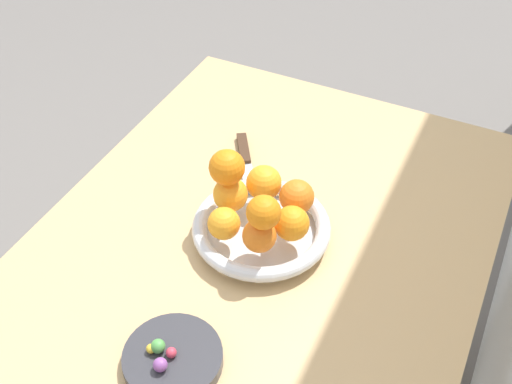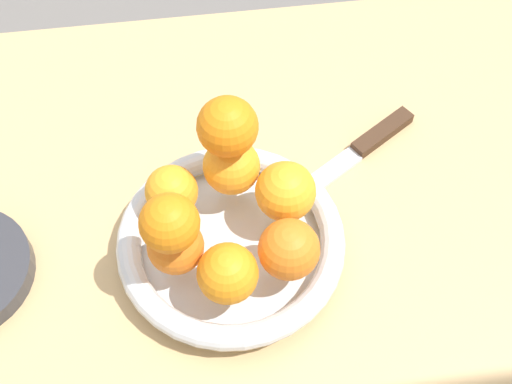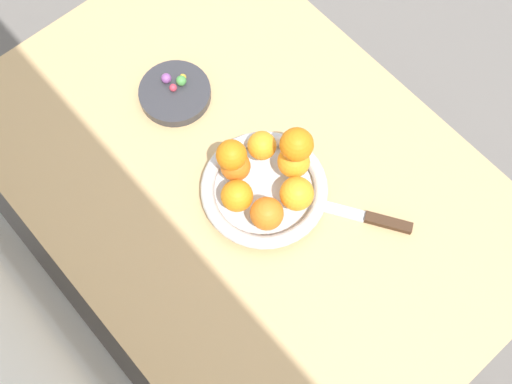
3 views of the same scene
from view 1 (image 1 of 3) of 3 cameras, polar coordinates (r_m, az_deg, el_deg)
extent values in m
cube|color=tan|center=(1.11, -0.77, -6.59)|extent=(1.10, 0.76, 0.04)
cylinder|color=tan|center=(1.78, -2.90, -0.14)|extent=(0.05, 0.05, 0.70)
cylinder|color=tan|center=(1.66, 17.14, -6.68)|extent=(0.05, 0.05, 0.70)
cylinder|color=silver|center=(1.13, 0.48, -3.83)|extent=(0.20, 0.20, 0.01)
torus|color=silver|center=(1.11, 0.49, -3.12)|extent=(0.24, 0.24, 0.03)
cylinder|color=#333338|center=(0.97, -7.39, -14.48)|extent=(0.15, 0.15, 0.02)
sphere|color=orange|center=(1.06, 3.20, -2.80)|extent=(0.06, 0.06, 0.06)
sphere|color=orange|center=(1.10, 3.64, -0.43)|extent=(0.06, 0.06, 0.06)
sphere|color=orange|center=(1.13, 0.70, 0.83)|extent=(0.06, 0.06, 0.06)
sphere|color=orange|center=(1.11, -2.29, -0.22)|extent=(0.06, 0.06, 0.06)
sphere|color=orange|center=(1.06, -2.85, -2.78)|extent=(0.06, 0.06, 0.06)
sphere|color=orange|center=(1.04, 0.30, -3.90)|extent=(0.06, 0.06, 0.06)
sphere|color=orange|center=(1.00, 0.75, -1.72)|extent=(0.06, 0.06, 0.06)
sphere|color=orange|center=(1.07, -2.60, 2.21)|extent=(0.06, 0.06, 0.06)
sphere|color=gold|center=(0.97, -9.32, -13.58)|extent=(0.01, 0.01, 0.01)
sphere|color=#8C4C99|center=(0.95, -8.51, -14.95)|extent=(0.02, 0.02, 0.02)
sphere|color=#4C9947|center=(0.96, -8.70, -13.39)|extent=(0.02, 0.02, 0.02)
sphere|color=#C6384C|center=(0.96, -7.55, -13.97)|extent=(0.02, 0.02, 0.02)
cube|color=#3F2819|center=(1.30, -1.11, 3.83)|extent=(0.09, 0.07, 0.01)
cube|color=silver|center=(1.21, -0.46, -0.18)|extent=(0.16, 0.11, 0.01)
camera|label=2|loc=(0.71, 26.63, 21.98)|focal=45.00mm
camera|label=3|loc=(1.09, 43.39, 52.70)|focal=45.00mm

